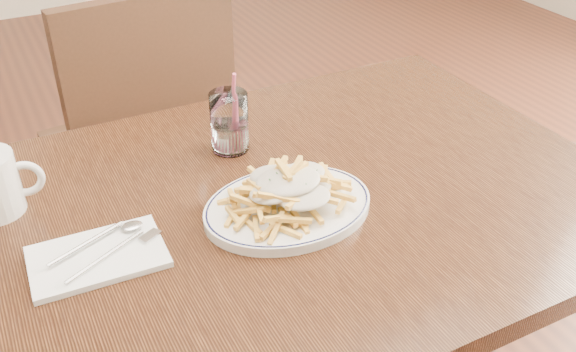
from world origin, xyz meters
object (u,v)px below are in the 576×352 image
loaded_fries (288,186)px  water_glass (230,125)px  table (273,236)px  chair_far (144,134)px  fries_plate (288,207)px

loaded_fries → water_glass: water_glass is taller
table → water_glass: (0.00, 0.19, 0.13)m
table → chair_far: 0.73m
table → water_glass: size_ratio=7.70×
table → loaded_fries: bearing=-81.6°
fries_plate → water_glass: 0.23m
table → water_glass: 0.23m
loaded_fries → chair_far: bearing=93.4°
loaded_fries → water_glass: 0.23m
loaded_fries → water_glass: (-0.00, 0.23, -0.00)m
fries_plate → loaded_fries: (-0.00, -0.00, 0.04)m
table → chair_far: (-0.04, 0.71, -0.14)m
chair_far → water_glass: (0.04, -0.52, 0.27)m
fries_plate → chair_far: bearing=93.4°
loaded_fries → water_glass: bearing=90.9°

